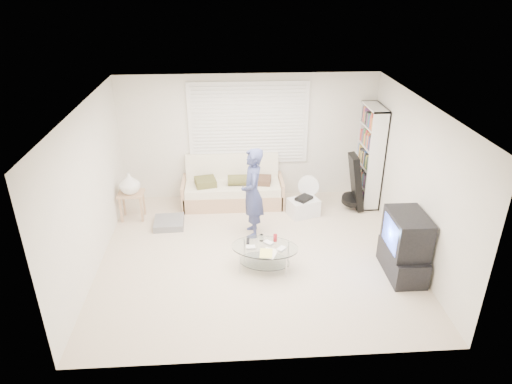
{
  "coord_description": "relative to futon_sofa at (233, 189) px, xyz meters",
  "views": [
    {
      "loc": [
        -0.42,
        -6.28,
        4.21
      ],
      "look_at": [
        0.02,
        0.3,
        1.0
      ],
      "focal_mm": 32.0,
      "sensor_mm": 36.0,
      "label": 1
    }
  ],
  "objects": [
    {
      "name": "window_blinds",
      "position": [
        0.34,
        0.33,
        1.23
      ],
      "size": [
        2.32,
        0.08,
        1.62
      ],
      "color": "silver",
      "rests_on": "ground"
    },
    {
      "name": "standing_person",
      "position": [
        0.32,
        -1.21,
        0.49
      ],
      "size": [
        0.38,
        0.59,
        1.6
      ],
      "primitive_type": "imported",
      "rotation": [
        0.0,
        0.0,
        -1.57
      ],
      "color": "navy",
      "rests_on": "ground"
    },
    {
      "name": "ground",
      "position": [
        0.34,
        -1.87,
        -0.32
      ],
      "size": [
        5.0,
        5.0,
        0.0
      ],
      "primitive_type": "plane",
      "color": "beige",
      "rests_on": "ground"
    },
    {
      "name": "futon_sofa",
      "position": [
        0.0,
        0.0,
        0.0
      ],
      "size": [
        1.97,
        0.79,
        0.96
      ],
      "color": "tan",
      "rests_on": "ground"
    },
    {
      "name": "storage_bin",
      "position": [
        1.33,
        -0.57,
        -0.14
      ],
      "size": [
        0.63,
        0.53,
        0.38
      ],
      "color": "white",
      "rests_on": "ground"
    },
    {
      "name": "coffee_table",
      "position": [
        0.45,
        -2.24,
        -0.01
      ],
      "size": [
        1.15,
        0.86,
        0.51
      ],
      "color": "silver",
      "rests_on": "ground"
    },
    {
      "name": "guitar_case",
      "position": [
        2.33,
        -0.41,
        0.18
      ],
      "size": [
        0.4,
        0.41,
        1.11
      ],
      "color": "black",
      "rests_on": "ground"
    },
    {
      "name": "side_table",
      "position": [
        -1.88,
        -0.49,
        0.37
      ],
      "size": [
        0.47,
        0.38,
        0.93
      ],
      "color": "tan",
      "rests_on": "ground"
    },
    {
      "name": "floor_fan",
      "position": [
        1.45,
        -0.26,
        0.08
      ],
      "size": [
        0.42,
        0.28,
        0.68
      ],
      "color": "white",
      "rests_on": "ground"
    },
    {
      "name": "tv_unit",
      "position": [
        2.53,
        -2.51,
        0.18
      ],
      "size": [
        0.52,
        0.93,
        1.01
      ],
      "color": "black",
      "rests_on": "ground"
    },
    {
      "name": "room_shell",
      "position": [
        0.34,
        -1.39,
        1.31
      ],
      "size": [
        5.02,
        4.52,
        2.51
      ],
      "color": "silver",
      "rests_on": "ground"
    },
    {
      "name": "grey_floor_pillow",
      "position": [
        -1.19,
        -0.82,
        -0.26
      ],
      "size": [
        0.55,
        0.55,
        0.12
      ],
      "primitive_type": "cube",
      "rotation": [
        0.0,
        0.0,
        0.04
      ],
      "color": "#5E5E62",
      "rests_on": "ground"
    },
    {
      "name": "bookshelf",
      "position": [
        2.66,
        -0.09,
        0.67
      ],
      "size": [
        0.31,
        0.83,
        1.97
      ],
      "color": "white",
      "rests_on": "ground"
    }
  ]
}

